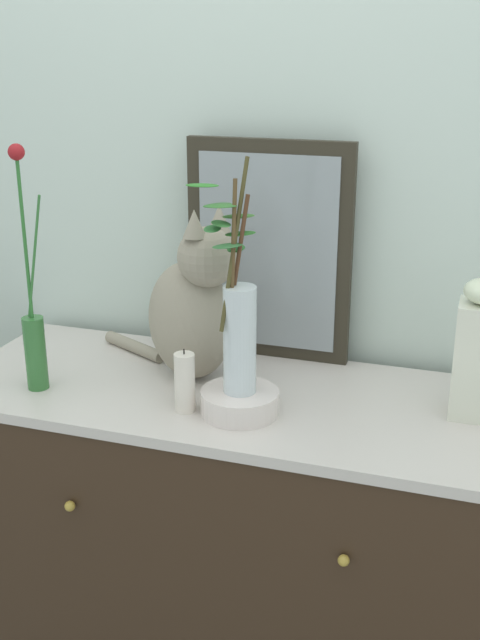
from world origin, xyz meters
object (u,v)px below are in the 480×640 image
Objects in this scene: cat_sitting at (193,308)px; candle_pillar at (185,383)px; mirror_leaning at (269,252)px; sideboard at (240,556)px; bowl_porcelain at (240,402)px; vase_slim_green at (33,330)px; vase_glass_clear at (238,325)px; jar_lidded_porcelain at (479,350)px.

candle_pillar is (0.05, -0.18, -0.11)m from cat_sitting.
candle_pillar is (-0.08, -0.37, -0.21)m from mirror_leaning.
bowl_porcelain is (0.03, -0.10, 0.48)m from sideboard.
vase_glass_clear is at bearing 2.95° from vase_slim_green.
vase_glass_clear is (0.03, -0.35, -0.07)m from mirror_leaning.
vase_slim_green is at bearing -140.89° from mirror_leaning.
jar_lidded_porcelain reaches higher than candle_pillar.
cat_sitting is at bearing -179.93° from jar_lidded_porcelain.
cat_sitting is at bearing 137.93° from bowl_porcelain.
bowl_porcelain is at bearing -72.10° from sideboard.
vase_slim_green is 1.70× the size of jar_lidded_porcelain.
bowl_porcelain is at bearing -42.07° from cat_sitting.
sideboard is 0.67m from vase_glass_clear.
vase_glass_clear reaches higher than sideboard.
cat_sitting is 2.56× the size of bowl_porcelain.
bowl_porcelain is 0.18m from vase_glass_clear.
vase_slim_green reaches higher than candle_pillar.
sideboard is 0.77m from vase_slim_green.
sideboard is at bearing -174.44° from jar_lidded_porcelain.
vase_glass_clear reaches higher than cat_sitting.
vase_slim_green is at bearing -151.99° from cat_sitting.
mirror_leaning is at bearing 78.00° from candle_pillar.
cat_sitting is 0.27m from bowl_porcelain.
bowl_porcelain is (0.04, -0.35, -0.25)m from mirror_leaning.
jar_lidded_porcelain is at bearing 0.07° from cat_sitting.
sideboard is at bearing 105.87° from vase_glass_clear.
vase_slim_green is (-0.46, -0.12, 0.60)m from sideboard.
cat_sitting reaches higher than sideboard.
sideboard is at bearing -88.64° from mirror_leaning.
vase_slim_green is at bearing -169.92° from jar_lidded_porcelain.
vase_glass_clear is at bearing 152.41° from bowl_porcelain.
candle_pillar is at bearing -163.55° from jar_lidded_porcelain.
cat_sitting is at bearing 105.42° from candle_pillar.
vase_slim_green reaches higher than mirror_leaning.
mirror_leaning is 1.10× the size of vase_glass_clear.
bowl_porcelain is at bearing -162.72° from jar_lidded_porcelain.
vase_glass_clear is 1.50× the size of jar_lidded_porcelain.
bowl_porcelain is 1.17× the size of candle_pillar.
vase_slim_green reaches higher than cat_sitting.
sideboard is 0.49m from bowl_porcelain.
bowl_porcelain is at bearing 12.94° from candle_pillar.
candle_pillar is (-0.09, -0.13, 0.52)m from sideboard.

